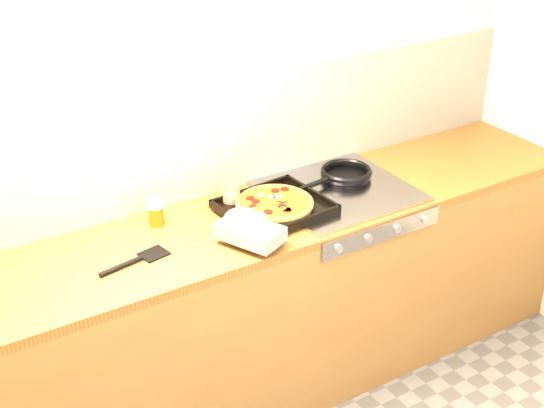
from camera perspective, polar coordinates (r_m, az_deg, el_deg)
room_shell at (r=3.20m, az=-4.44°, el=4.93°), size 3.20×3.20×3.20m
counter_run at (r=3.33m, az=-1.65°, el=-7.91°), size 3.20×0.62×0.90m
stovetop at (r=3.30m, az=4.99°, el=0.95°), size 0.60×0.56×0.02m
pizza_on_tray at (r=3.05m, az=-0.40°, el=-0.56°), size 0.55×0.51×0.07m
frying_pan at (r=3.39m, az=5.54°, el=2.28°), size 0.40×0.26×0.04m
tomato_can at (r=3.15m, az=-3.07°, el=0.62°), size 0.09×0.09×0.10m
juice_glass at (r=3.05m, az=-8.71°, el=-0.65°), size 0.08×0.08×0.11m
wooden_spoon at (r=3.30m, az=-1.44°, el=1.16°), size 0.30×0.04×0.02m
black_spatula at (r=2.84m, az=-10.28°, el=-4.24°), size 0.29×0.10×0.02m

